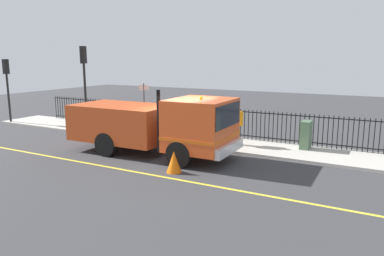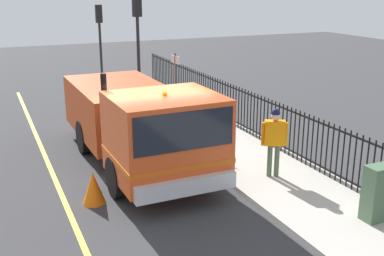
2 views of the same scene
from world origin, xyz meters
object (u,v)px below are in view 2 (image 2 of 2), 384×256
at_px(work_truck, 140,120).
at_px(utility_cabinet, 380,193).
at_px(traffic_light_mid, 99,27).
at_px(traffic_cone, 93,188).
at_px(street_sign, 176,85).
at_px(worker_standing, 274,135).
at_px(traffic_light_near, 138,28).

distance_m(work_truck, utility_cabinet, 6.07).
bearing_deg(work_truck, traffic_light_mid, -99.81).
distance_m(traffic_light_mid, utility_cabinet, 16.97).
xyz_separation_m(traffic_cone, street_sign, (3.50, 3.73, 1.35)).
relative_size(utility_cabinet, traffic_cone, 1.58).
xyz_separation_m(worker_standing, traffic_light_near, (-0.92, 7.87, 1.97)).
distance_m(traffic_light_mid, traffic_cone, 14.08).
bearing_deg(traffic_light_mid, street_sign, 89.31).
bearing_deg(utility_cabinet, work_truck, 124.91).
bearing_deg(work_truck, traffic_cone, 43.66).
distance_m(traffic_light_near, traffic_light_mid, 6.12).
distance_m(worker_standing, traffic_cone, 4.49).
relative_size(work_truck, utility_cabinet, 5.97).
distance_m(worker_standing, utility_cabinet, 2.93).
relative_size(traffic_light_near, traffic_light_mid, 1.18).
height_order(utility_cabinet, traffic_cone, utility_cabinet).
height_order(traffic_light_mid, street_sign, traffic_light_mid).
height_order(worker_standing, traffic_light_mid, traffic_light_mid).
height_order(worker_standing, street_sign, street_sign).
bearing_deg(traffic_light_near, work_truck, 61.08).
height_order(worker_standing, traffic_cone, worker_standing).
bearing_deg(work_truck, utility_cabinet, 123.88).
bearing_deg(worker_standing, utility_cabinet, 132.04).
xyz_separation_m(work_truck, street_sign, (1.86, 2.11, 0.39)).
bearing_deg(traffic_cone, street_sign, 46.85).
height_order(work_truck, traffic_cone, work_truck).
bearing_deg(traffic_light_mid, traffic_cone, 74.67).
bearing_deg(worker_standing, traffic_cone, 20.87).
xyz_separation_m(traffic_light_near, traffic_light_mid, (0.00, 6.11, -0.44)).
xyz_separation_m(utility_cabinet, traffic_cone, (-5.09, 3.33, -0.34)).
bearing_deg(traffic_cone, traffic_light_near, 64.75).
xyz_separation_m(worker_standing, street_sign, (-0.88, 4.26, 0.53)).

